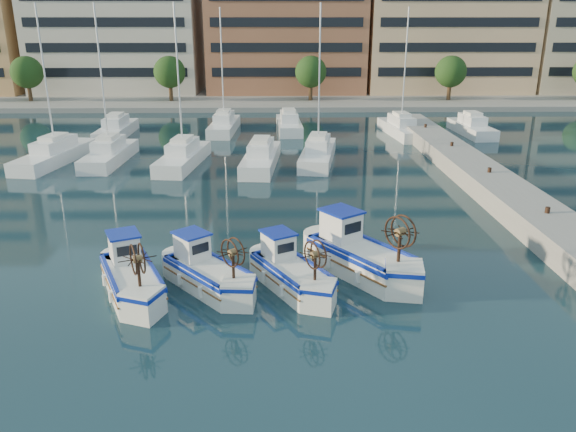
# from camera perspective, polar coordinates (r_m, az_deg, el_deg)

# --- Properties ---
(ground) EXTENTS (300.00, 300.00, 0.00)m
(ground) POSITION_cam_1_polar(r_m,az_deg,el_deg) (22.56, 0.08, -7.71)
(ground) COLOR #1B3A48
(ground) RESTS_ON ground
(quay) EXTENTS (3.00, 60.00, 1.20)m
(quay) POSITION_cam_1_polar(r_m,az_deg,el_deg) (32.62, 23.22, 0.43)
(quay) COLOR gray
(quay) RESTS_ON ground
(waterfront) EXTENTS (180.00, 40.00, 25.60)m
(waterfront) POSITION_cam_1_polar(r_m,az_deg,el_deg) (85.73, 5.62, 19.61)
(waterfront) COLOR gray
(waterfront) RESTS_ON ground
(yacht_marina) EXTENTS (38.65, 23.21, 11.50)m
(yacht_marina) POSITION_cam_1_polar(r_m,az_deg,el_deg) (48.68, -4.22, 7.60)
(yacht_marina) COLOR white
(yacht_marina) RESTS_ON ground
(fishing_boat_a) EXTENTS (3.38, 4.58, 2.76)m
(fishing_boat_a) POSITION_cam_1_polar(r_m,az_deg,el_deg) (23.02, -15.66, -5.80)
(fishing_boat_a) COLOR white
(fishing_boat_a) RESTS_ON ground
(fishing_boat_b) EXTENTS (3.98, 4.24, 2.67)m
(fishing_boat_b) POSITION_cam_1_polar(r_m,az_deg,el_deg) (22.81, -8.26, -5.55)
(fishing_boat_b) COLOR white
(fishing_boat_b) RESTS_ON ground
(fishing_boat_c) EXTENTS (3.46, 4.35, 2.64)m
(fishing_boat_c) POSITION_cam_1_polar(r_m,az_deg,el_deg) (22.63, 0.24, -5.57)
(fishing_boat_c) COLOR white
(fishing_boat_c) RESTS_ON ground
(fishing_boat_d) EXTENTS (4.53, 5.18, 3.20)m
(fishing_boat_d) POSITION_cam_1_polar(r_m,az_deg,el_deg) (24.02, 7.24, -3.82)
(fishing_boat_d) COLOR white
(fishing_boat_d) RESTS_ON ground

